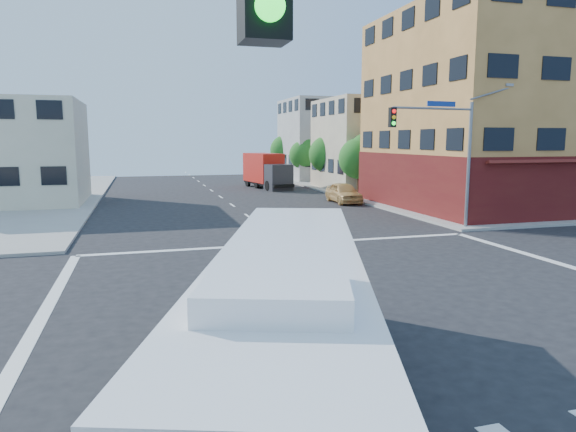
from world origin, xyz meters
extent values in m
plane|color=black|center=(0.00, 0.00, 0.00)|extent=(120.00, 120.00, 0.00)
cube|color=gray|center=(35.00, 35.00, 0.07)|extent=(50.00, 50.00, 0.15)
cube|color=#D0924A|center=(20.00, 18.50, 7.00)|extent=(18.00, 15.00, 14.00)
cube|color=#581814|center=(20.00, 18.50, 2.00)|extent=(18.09, 15.08, 4.00)
cube|color=#C5B997|center=(17.00, 34.00, 4.50)|extent=(12.00, 10.00, 9.00)
cube|color=#ADADA7|center=(17.00, 48.00, 5.00)|extent=(12.00, 10.00, 10.00)
cylinder|color=slate|center=(10.80, 10.80, 3.50)|extent=(0.18, 0.18, 7.00)
cylinder|color=slate|center=(8.30, 10.55, 6.60)|extent=(5.01, 0.62, 0.12)
cube|color=black|center=(5.80, 10.30, 6.10)|extent=(0.32, 0.30, 1.00)
sphere|color=#FF0C0C|center=(5.80, 10.13, 6.40)|extent=(0.20, 0.20, 0.20)
sphere|color=yellow|center=(5.80, 10.13, 6.10)|extent=(0.20, 0.20, 0.20)
sphere|color=#19FF33|center=(5.80, 10.13, 5.80)|extent=(0.20, 0.20, 0.20)
cube|color=navy|center=(8.80, 10.60, 6.85)|extent=(1.80, 0.22, 0.28)
cube|color=gray|center=(13.30, 11.05, 8.00)|extent=(0.50, 0.22, 0.14)
sphere|color=#19FF33|center=(-5.80, -10.47, 5.80)|extent=(0.20, 0.20, 0.20)
cylinder|color=#332012|center=(11.80, 28.00, 0.96)|extent=(0.28, 0.28, 1.92)
sphere|color=#22611B|center=(11.80, 28.00, 3.37)|extent=(3.60, 3.60, 3.60)
sphere|color=#22611B|center=(12.20, 27.70, 4.27)|extent=(2.52, 2.52, 2.52)
cylinder|color=#332012|center=(11.80, 36.00, 1.00)|extent=(0.28, 0.28, 1.99)
sphere|color=#22611B|center=(11.80, 36.00, 3.51)|extent=(3.80, 3.80, 3.80)
sphere|color=#22611B|center=(12.20, 35.70, 4.46)|extent=(2.66, 2.66, 2.66)
cylinder|color=#332012|center=(11.80, 44.00, 0.94)|extent=(0.28, 0.28, 1.89)
sphere|color=#22611B|center=(11.80, 44.00, 3.25)|extent=(3.40, 3.40, 3.40)
sphere|color=#22611B|center=(12.20, 43.70, 4.10)|extent=(2.38, 2.38, 2.38)
cylinder|color=#332012|center=(11.80, 52.00, 1.01)|extent=(0.28, 0.28, 2.03)
sphere|color=#22611B|center=(11.80, 52.00, 3.63)|extent=(4.00, 4.00, 4.00)
sphere|color=#22611B|center=(12.20, 51.70, 4.63)|extent=(2.80, 2.80, 2.80)
cube|color=black|center=(-4.19, -5.32, 0.52)|extent=(5.97, 11.55, 0.43)
cube|color=white|center=(-4.19, -5.32, 1.68)|extent=(5.95, 11.52, 2.70)
cube|color=black|center=(-4.19, -5.32, 1.84)|extent=(5.89, 11.22, 1.18)
cube|color=black|center=(-2.38, 0.00, 1.75)|extent=(2.12, 0.77, 1.28)
cube|color=#E5590C|center=(-2.37, 0.03, 2.70)|extent=(1.73, 0.63, 0.26)
cube|color=white|center=(-4.19, -5.32, 2.97)|extent=(5.83, 11.29, 0.11)
cube|color=white|center=(-5.11, -8.00, 3.20)|extent=(2.27, 2.52, 0.34)
cube|color=#058051|center=(-5.50, -5.37, 0.99)|extent=(1.70, 4.93, 0.26)
cube|color=#058051|center=(-3.19, -6.16, 0.99)|extent=(1.70, 4.93, 0.26)
cylinder|color=black|center=(-4.09, -1.51, 0.49)|extent=(0.59, 1.02, 0.98)
cylinder|color=#99999E|center=(-4.21, -1.47, 0.49)|extent=(0.19, 0.48, 0.49)
cylinder|color=black|center=(-1.95, -2.24, 0.49)|extent=(0.59, 1.02, 0.98)
cylinder|color=#99999E|center=(-1.82, -2.29, 0.49)|extent=(0.19, 0.48, 0.49)
cube|color=#29282D|center=(6.39, 35.23, 1.29)|extent=(2.64, 2.56, 2.59)
cube|color=black|center=(6.56, 34.30, 1.69)|extent=(2.07, 0.45, 0.99)
cube|color=red|center=(5.73, 38.95, 2.09)|extent=(3.33, 5.90, 2.98)
cube|color=black|center=(5.94, 37.78, 0.55)|extent=(3.56, 8.22, 0.30)
cylinder|color=black|center=(5.33, 35.24, 0.50)|extent=(0.45, 1.03, 0.99)
cylinder|color=black|center=(7.39, 35.61, 0.50)|extent=(0.45, 1.03, 0.99)
cylinder|color=black|center=(4.82, 38.08, 0.50)|extent=(0.45, 1.03, 0.99)
cylinder|color=black|center=(6.88, 38.45, 0.50)|extent=(0.45, 1.03, 0.99)
cylinder|color=black|center=(4.38, 40.53, 0.50)|extent=(0.45, 1.03, 0.99)
cylinder|color=black|center=(6.44, 40.90, 0.50)|extent=(0.45, 1.03, 0.99)
imported|color=tan|center=(8.83, 24.11, 0.81)|extent=(2.11, 4.81, 1.61)
camera|label=1|loc=(-6.63, -13.80, 4.95)|focal=32.00mm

